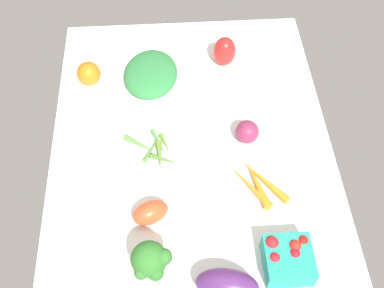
% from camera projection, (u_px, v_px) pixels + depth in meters
% --- Properties ---
extents(tablecloth, '(1.04, 0.76, 0.02)m').
position_uv_depth(tablecloth, '(192.00, 151.00, 1.32)').
color(tablecloth, white).
rests_on(tablecloth, ground).
extents(okra_pile, '(0.13, 0.15, 0.02)m').
position_uv_depth(okra_pile, '(155.00, 149.00, 1.30)').
color(okra_pile, '#538D43').
rests_on(okra_pile, tablecloth).
extents(broccoli_head, '(0.09, 0.09, 0.12)m').
position_uv_depth(broccoli_head, '(151.00, 261.00, 1.04)').
color(broccoli_head, '#A0C088').
rests_on(broccoli_head, tablecloth).
extents(eggplant, '(0.10, 0.15, 0.07)m').
position_uv_depth(eggplant, '(227.00, 285.00, 1.05)').
color(eggplant, '#522764').
rests_on(eggplant, tablecloth).
extents(bell_pepper_red, '(0.08, 0.08, 0.10)m').
position_uv_depth(bell_pepper_red, '(225.00, 51.00, 1.47)').
color(bell_pepper_red, red).
rests_on(bell_pepper_red, tablecloth).
extents(red_onion_near_basket, '(0.06, 0.06, 0.06)m').
position_uv_depth(red_onion_near_basket, '(247.00, 132.00, 1.30)').
color(red_onion_near_basket, '#86284A').
rests_on(red_onion_near_basket, tablecloth).
extents(carrot_bunch, '(0.15, 0.15, 0.02)m').
position_uv_depth(carrot_bunch, '(258.00, 183.00, 1.23)').
color(carrot_bunch, orange).
rests_on(carrot_bunch, tablecloth).
extents(roma_tomato, '(0.08, 0.10, 0.06)m').
position_uv_depth(roma_tomato, '(150.00, 213.00, 1.16)').
color(roma_tomato, '#E44C27').
rests_on(roma_tomato, tablecloth).
extents(heirloom_tomato_orange, '(0.07, 0.07, 0.07)m').
position_uv_depth(heirloom_tomato_orange, '(89.00, 73.00, 1.43)').
color(heirloom_tomato_orange, orange).
rests_on(heirloom_tomato_orange, tablecloth).
extents(berry_basket, '(0.11, 0.11, 0.07)m').
position_uv_depth(berry_basket, '(288.00, 258.00, 1.09)').
color(berry_basket, teal).
rests_on(berry_basket, tablecloth).
extents(leafy_greens_clump, '(0.22, 0.18, 0.05)m').
position_uv_depth(leafy_greens_clump, '(151.00, 74.00, 1.44)').
color(leafy_greens_clump, '#2E7C3D').
rests_on(leafy_greens_clump, tablecloth).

